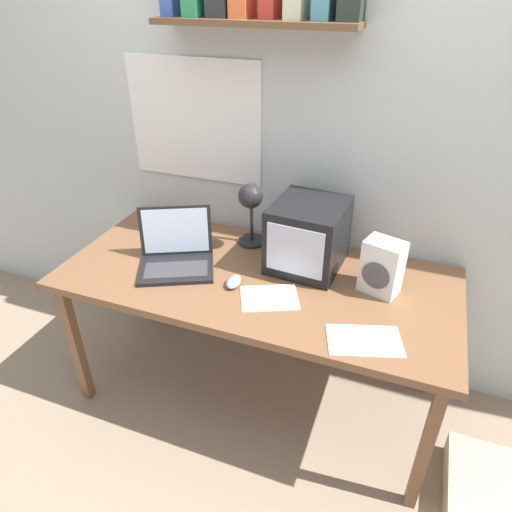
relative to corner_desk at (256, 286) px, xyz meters
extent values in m
plane|color=gray|center=(0.00, 0.00, -0.68)|extent=(12.00, 12.00, 0.00)
cube|color=silver|center=(0.00, 0.44, 0.62)|extent=(5.60, 0.06, 2.60)
cube|color=white|center=(-0.47, 0.41, 0.59)|extent=(0.69, 0.01, 0.58)
cube|color=brown|center=(-0.13, 0.32, 1.03)|extent=(0.85, 0.18, 0.02)
cube|color=brown|center=(0.00, 0.00, 0.04)|extent=(1.73, 0.78, 0.03)
cube|color=brown|center=(-0.80, -0.33, -0.33)|extent=(0.04, 0.05, 0.70)
cube|color=brown|center=(0.80, -0.33, -0.33)|extent=(0.04, 0.05, 0.70)
cube|color=brown|center=(-0.80, 0.33, -0.33)|extent=(0.04, 0.05, 0.70)
cube|color=brown|center=(0.80, 0.33, -0.33)|extent=(0.04, 0.05, 0.70)
cube|color=black|center=(0.18, 0.17, 0.21)|extent=(0.32, 0.35, 0.30)
cube|color=silver|center=(0.17, 0.00, 0.22)|extent=(0.25, 0.03, 0.22)
cube|color=black|center=(-0.35, -0.09, 0.07)|extent=(0.39, 0.35, 0.02)
cube|color=#38383A|center=(-0.34, -0.11, 0.08)|extent=(0.30, 0.24, 0.00)
cube|color=black|center=(-0.40, 0.03, 0.19)|extent=(0.31, 0.17, 0.23)
cube|color=silver|center=(-0.40, 0.03, 0.19)|extent=(0.28, 0.16, 0.21)
cylinder|color=#232326|center=(-0.12, 0.27, 0.06)|extent=(0.14, 0.14, 0.01)
cylinder|color=#232326|center=(-0.12, 0.27, 0.20)|extent=(0.02, 0.02, 0.26)
sphere|color=#232326|center=(-0.10, 0.20, 0.34)|extent=(0.11, 0.11, 0.11)
cylinder|color=white|center=(-0.43, 0.19, 0.13)|extent=(0.07, 0.07, 0.15)
cylinder|color=#CC3D47|center=(-0.43, 0.19, 0.11)|extent=(0.07, 0.07, 0.11)
cube|color=white|center=(0.52, 0.08, 0.17)|extent=(0.18, 0.15, 0.23)
cylinder|color=#4C4C51|center=(0.50, 0.02, 0.16)|extent=(0.11, 0.04, 0.12)
ellipsoid|color=gray|center=(-0.06, -0.10, 0.07)|extent=(0.07, 0.11, 0.03)
cube|color=white|center=(0.11, -0.14, 0.06)|extent=(0.28, 0.26, 0.00)
cube|color=white|center=(0.52, -0.26, 0.06)|extent=(0.30, 0.24, 0.00)
cube|color=#C2B693|center=(1.17, -0.24, -0.62)|extent=(0.47, 0.47, 0.12)
camera|label=1|loc=(0.59, -1.56, 1.18)|focal=32.00mm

